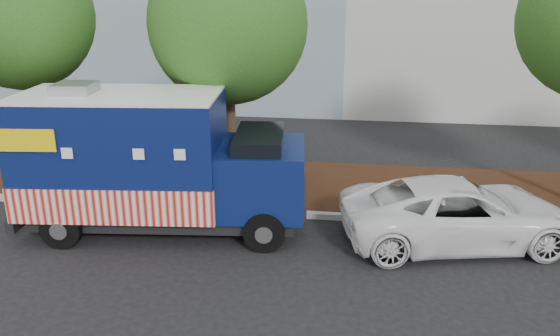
# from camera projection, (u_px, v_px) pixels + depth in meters

# --- Properties ---
(ground) EXTENTS (120.00, 120.00, 0.00)m
(ground) POSITION_uv_depth(u_px,v_px,m) (239.00, 238.00, 12.60)
(ground) COLOR black
(ground) RESTS_ON ground
(curb) EXTENTS (120.00, 0.18, 0.15)m
(curb) POSITION_uv_depth(u_px,v_px,m) (250.00, 212.00, 13.89)
(curb) COLOR #9E9E99
(curb) RESTS_ON ground
(mulch_strip) EXTENTS (120.00, 4.00, 0.15)m
(mulch_strip) POSITION_uv_depth(u_px,v_px,m) (264.00, 183.00, 15.86)
(mulch_strip) COLOR black
(mulch_strip) RESTS_ON ground
(tree_a) EXTENTS (3.92, 3.92, 6.72)m
(tree_a) POSITION_uv_depth(u_px,v_px,m) (19.00, 17.00, 14.55)
(tree_a) COLOR #38281C
(tree_a) RESTS_ON ground
(tree_b) EXTENTS (4.16, 4.16, 6.66)m
(tree_b) POSITION_uv_depth(u_px,v_px,m) (228.00, 25.00, 14.13)
(tree_b) COLOR #38281C
(tree_b) RESTS_ON ground
(sign_post) EXTENTS (0.06, 0.06, 2.40)m
(sign_post) POSITION_uv_depth(u_px,v_px,m) (112.00, 156.00, 14.64)
(sign_post) COLOR #473828
(sign_post) RESTS_ON ground
(food_truck) EXTENTS (6.83, 3.11, 3.49)m
(food_truck) POSITION_uv_depth(u_px,v_px,m) (149.00, 165.00, 12.66)
(food_truck) COLOR black
(food_truck) RESTS_ON ground
(white_car) EXTENTS (5.62, 3.45, 1.45)m
(white_car) POSITION_uv_depth(u_px,v_px,m) (459.00, 212.00, 12.20)
(white_car) COLOR white
(white_car) RESTS_ON ground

